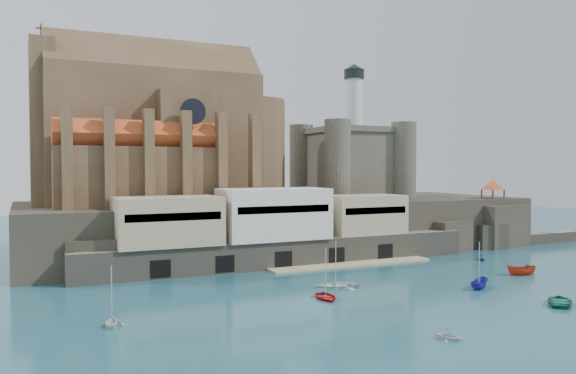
% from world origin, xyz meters
% --- Properties ---
extents(ground, '(300.00, 300.00, 0.00)m').
position_xyz_m(ground, '(0.00, 0.00, 0.00)').
color(ground, '#1A4857').
rests_on(ground, ground).
extents(promontory, '(100.00, 36.00, 10.00)m').
position_xyz_m(promontory, '(-0.19, 39.37, 4.92)').
color(promontory, black).
rests_on(promontory, ground).
extents(quay, '(70.00, 12.00, 13.05)m').
position_xyz_m(quay, '(-10.19, 23.07, 6.07)').
color(quay, '#6F6859').
rests_on(quay, ground).
extents(church, '(47.00, 25.93, 30.51)m').
position_xyz_m(church, '(-24.13, 41.85, 22.13)').
color(church, '#513B26').
rests_on(church, promontory).
extents(castle_keep, '(21.20, 21.20, 29.30)m').
position_xyz_m(castle_keep, '(16.08, 41.08, 18.31)').
color(castle_keep, '#454036').
rests_on(castle_keep, promontory).
extents(rock_outcrop, '(14.50, 10.50, 8.70)m').
position_xyz_m(rock_outcrop, '(42.00, 25.84, 4.02)').
color(rock_outcrop, black).
rests_on(rock_outcrop, ground).
extents(pavilion, '(6.40, 6.40, 5.40)m').
position_xyz_m(pavilion, '(42.00, 26.00, 12.73)').
color(pavilion, '#513B26').
rests_on(pavilion, rock_outcrop).
extents(boat_0, '(3.68, 1.73, 4.96)m').
position_xyz_m(boat_0, '(-13.84, -1.39, 0.00)').
color(boat_0, '#AC090A').
rests_on(boat_0, ground).
extents(boat_1, '(2.79, 2.48, 2.76)m').
position_xyz_m(boat_1, '(-11.40, -21.13, 0.00)').
color(boat_1, silver).
rests_on(boat_1, ground).
extents(boat_2, '(2.29, 2.27, 4.43)m').
position_xyz_m(boat_2, '(7.94, -5.25, 0.00)').
color(boat_2, navy).
rests_on(boat_2, ground).
extents(boat_3, '(3.74, 4.15, 6.08)m').
position_xyz_m(boat_3, '(10.51, -15.98, 0.00)').
color(boat_3, '#186548').
rests_on(boat_3, ground).
extents(boat_4, '(3.23, 2.39, 3.36)m').
position_xyz_m(boat_4, '(-40.00, -2.66, 0.00)').
color(boat_4, silver).
rests_on(boat_4, ground).
extents(boat_5, '(2.30, 2.26, 4.95)m').
position_xyz_m(boat_5, '(20.95, -0.72, 0.00)').
color(boat_5, '#B23217').
rests_on(boat_5, ground).
extents(boat_6, '(2.13, 4.47, 6.02)m').
position_xyz_m(boat_6, '(-9.41, 3.71, 0.00)').
color(boat_6, silver).
rests_on(boat_6, ground).
extents(boat_7, '(2.61, 2.14, 2.61)m').
position_xyz_m(boat_7, '(25.34, 12.20, 0.00)').
color(boat_7, navy).
rests_on(boat_7, ground).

